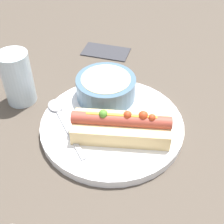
{
  "coord_description": "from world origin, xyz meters",
  "views": [
    {
      "loc": [
        0.11,
        -0.42,
        0.44
      ],
      "look_at": [
        0.0,
        0.0,
        0.04
      ],
      "focal_mm": 50.0,
      "sensor_mm": 36.0,
      "label": 1
    }
  ],
  "objects_px": {
    "drinking_glass": "(17,78)",
    "spoon": "(60,114)",
    "hot_dog": "(121,127)",
    "soup_bowl": "(106,87)"
  },
  "relations": [
    {
      "from": "soup_bowl",
      "to": "spoon",
      "type": "height_order",
      "value": "soup_bowl"
    },
    {
      "from": "hot_dog",
      "to": "soup_bowl",
      "type": "bearing_deg",
      "value": 109.88
    },
    {
      "from": "hot_dog",
      "to": "spoon",
      "type": "xyz_separation_m",
      "value": [
        -0.13,
        0.02,
        -0.02
      ]
    },
    {
      "from": "spoon",
      "to": "drinking_glass",
      "type": "relative_size",
      "value": 1.25
    },
    {
      "from": "hot_dog",
      "to": "drinking_glass",
      "type": "distance_m",
      "value": 0.25
    },
    {
      "from": "hot_dog",
      "to": "spoon",
      "type": "distance_m",
      "value": 0.13
    },
    {
      "from": "hot_dog",
      "to": "soup_bowl",
      "type": "distance_m",
      "value": 0.12
    },
    {
      "from": "spoon",
      "to": "drinking_glass",
      "type": "distance_m",
      "value": 0.12
    },
    {
      "from": "hot_dog",
      "to": "spoon",
      "type": "relative_size",
      "value": 1.28
    },
    {
      "from": "drinking_glass",
      "to": "spoon",
      "type": "bearing_deg",
      "value": -22.24
    }
  ]
}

